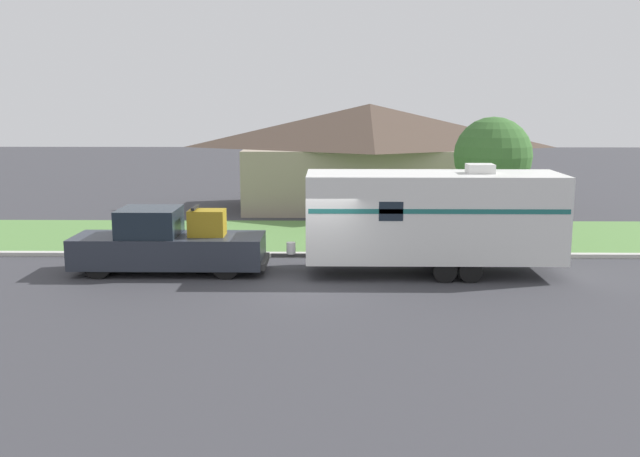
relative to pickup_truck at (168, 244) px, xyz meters
The scene contains 8 objects.
ground_plane 4.88m from the pickup_truck, 17.77° to the right, with size 120.00×120.00×0.00m, color #38383D.
curb_strip 5.18m from the pickup_truck, 26.56° to the left, with size 80.00×0.30×0.14m.
lawn_strip 7.54m from the pickup_truck, 52.40° to the left, with size 80.00×7.00×0.03m.
house_across_street 15.17m from the pickup_truck, 62.64° to the left, with size 12.88×6.61×5.09m.
pickup_truck is the anchor object (origin of this frame).
travel_trailer 8.23m from the pickup_truck, ahead, with size 8.81×2.50×3.39m.
mailbox 13.36m from the pickup_truck, 13.41° to the left, with size 0.48×0.20×1.26m.
tree_in_yard 11.84m from the pickup_truck, 20.66° to the left, with size 2.77×2.77×4.71m.
Camera 1 is at (0.48, -20.05, 5.32)m, focal length 40.00 mm.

